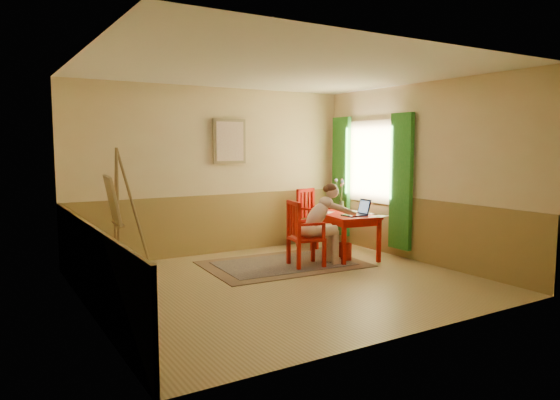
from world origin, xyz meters
TOP-DOWN VIEW (x-y plane):
  - room at (0.00, 0.00)m, footprint 5.04×4.54m
  - wainscot at (0.00, 0.80)m, footprint 5.00×4.50m
  - window at (2.42, 1.10)m, footprint 0.12×2.01m
  - wall_portrait at (0.25, 2.20)m, footprint 0.60×0.05m
  - rug at (0.53, 0.89)m, footprint 2.49×1.73m
  - table at (1.66, 0.84)m, footprint 0.90×1.30m
  - chair_left at (0.70, 0.61)m, footprint 0.53×0.52m
  - chair_back at (1.73, 1.86)m, footprint 0.58×0.59m
  - figure at (1.01, 0.57)m, footprint 0.96×0.49m
  - laptop at (1.70, 0.55)m, footprint 0.42×0.26m
  - papers at (1.81, 0.76)m, footprint 0.78×1.11m
  - vase at (1.99, 1.36)m, footprint 0.19×0.27m
  - wastebasket at (1.50, 0.64)m, footprint 0.29×0.29m
  - easel at (-1.98, 0.95)m, footprint 0.64×0.81m

SIDE VIEW (x-z plane):
  - rug at x=0.53m, z-range 0.00..0.02m
  - wastebasket at x=1.50m, z-range 0.00..0.27m
  - wainscot at x=0.00m, z-range 0.00..1.00m
  - chair_left at x=0.70m, z-range 0.00..1.01m
  - chair_back at x=1.73m, z-range 0.00..1.04m
  - table at x=1.66m, z-range 0.27..0.99m
  - figure at x=1.01m, z-range 0.06..1.32m
  - papers at x=1.81m, z-range 0.72..0.72m
  - laptop at x=1.70m, z-range 0.64..0.90m
  - vase at x=1.99m, z-range 0.70..1.24m
  - easel at x=-1.98m, z-range 0.17..1.98m
  - window at x=2.42m, z-range 0.25..2.45m
  - room at x=0.00m, z-range -0.02..2.82m
  - wall_portrait at x=0.25m, z-range 1.52..2.28m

